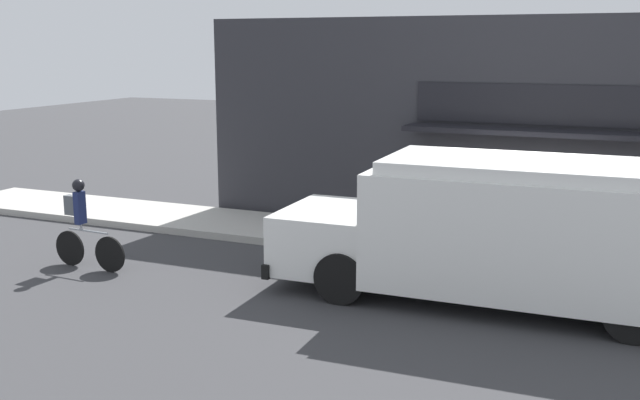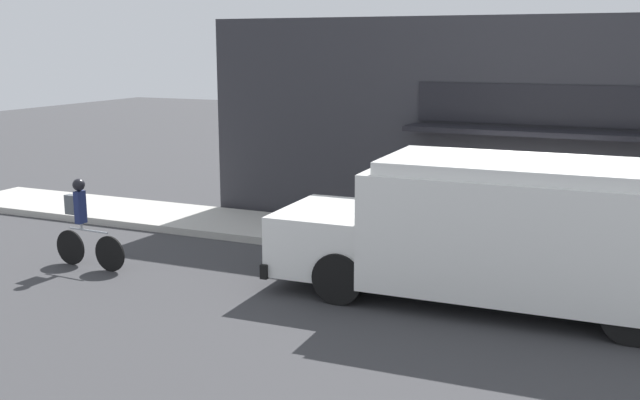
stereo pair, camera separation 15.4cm
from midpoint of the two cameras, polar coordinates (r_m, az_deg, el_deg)
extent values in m
plane|color=#38383A|center=(13.82, 15.09, -5.60)|extent=(70.00, 70.00, 0.00)
cube|color=#ADAAA3|center=(14.84, 15.78, -4.14)|extent=(28.00, 2.18, 0.15)
cube|color=#2D2D33|center=(15.69, 16.94, 4.95)|extent=(15.05, 0.18, 4.61)
cube|color=black|center=(15.56, 16.14, 6.99)|extent=(4.65, 0.05, 0.81)
cube|color=black|center=(15.24, 15.83, 4.99)|extent=(4.88, 0.79, 0.10)
cube|color=white|center=(11.95, 16.96, -2.45)|extent=(5.34, 2.41, 1.82)
cube|color=white|center=(12.83, 1.30, -2.86)|extent=(1.67, 2.14, 1.00)
cube|color=white|center=(11.75, 17.25, 2.31)|extent=(4.91, 2.21, 0.19)
cube|color=black|center=(13.22, -1.84, -4.21)|extent=(0.17, 2.24, 0.24)
cube|color=red|center=(13.48, 11.46, -0.19)|extent=(0.03, 0.44, 0.44)
cylinder|color=black|center=(13.66, 4.77, -3.62)|extent=(0.84, 0.28, 0.83)
cylinder|color=black|center=(11.88, 1.82, -5.95)|extent=(0.84, 0.28, 0.83)
cylinder|color=black|center=(13.06, 23.05, -5.27)|extent=(0.84, 0.28, 0.83)
cylinder|color=black|center=(11.18, 23.04, -8.06)|extent=(0.84, 0.28, 0.83)
cylinder|color=black|center=(14.02, -15.42, -3.97)|extent=(0.66, 0.07, 0.66)
cylinder|color=black|center=(14.67, -18.19, -3.45)|extent=(0.66, 0.07, 0.66)
cylinder|color=#999EA3|center=(14.25, -16.92, -2.23)|extent=(0.91, 0.08, 0.04)
cylinder|color=#999EA3|center=(14.35, -17.42, -1.92)|extent=(0.04, 0.04, 0.12)
cube|color=navy|center=(14.27, -17.51, -0.52)|extent=(0.13, 0.21, 0.60)
sphere|color=black|center=(14.19, -17.61, 1.12)|extent=(0.22, 0.22, 0.22)
cube|color=#565B60|center=(14.39, -18.06, -0.33)|extent=(0.27, 0.15, 0.36)
cylinder|color=slate|center=(15.34, 17.96, -1.95)|extent=(0.58, 0.58, 0.78)
cylinder|color=black|center=(15.26, 18.05, -0.45)|extent=(0.59, 0.59, 0.04)
camera|label=1|loc=(0.08, -89.69, 0.06)|focal=42.00mm
camera|label=2|loc=(0.08, 90.31, -0.06)|focal=42.00mm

